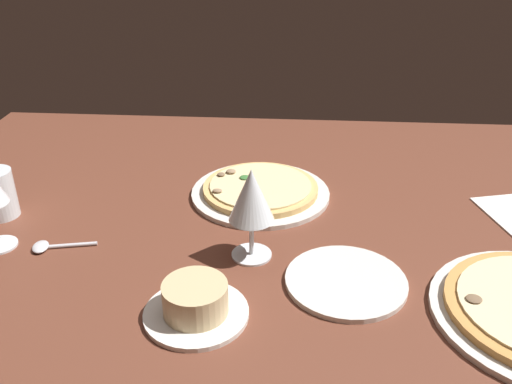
{
  "coord_description": "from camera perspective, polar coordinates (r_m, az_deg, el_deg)",
  "views": [
    {
      "loc": [
        -7.71,
        92.21,
        57.64
      ],
      "look_at": [
        -0.62,
        -4.3,
        7.0
      ],
      "focal_mm": 38.5,
      "sensor_mm": 36.0,
      "label": 1
    }
  ],
  "objects": [
    {
      "name": "dining_table",
      "position": [
        1.08,
        -0.5,
        -3.4
      ],
      "size": [
        150.0,
        110.0,
        4.0
      ],
      "primitive_type": "cube",
      "color": "brown",
      "rests_on": "ground"
    },
    {
      "name": "side_plate",
      "position": [
        0.9,
        9.32,
        -9.14
      ],
      "size": [
        19.46,
        19.46,
        0.9
      ],
      "primitive_type": "cylinder",
      "color": "silver",
      "rests_on": "dining_table"
    },
    {
      "name": "wine_glass_near",
      "position": [
        0.89,
        -0.49,
        -0.55
      ],
      "size": [
        7.64,
        7.64,
        16.47
      ],
      "color": "silver",
      "rests_on": "dining_table"
    },
    {
      "name": "pizza_main",
      "position": [
        1.14,
        0.45,
        0.17
      ],
      "size": [
        28.64,
        28.64,
        3.35
      ],
      "color": "silver",
      "rests_on": "dining_table"
    },
    {
      "name": "ramekin_on_saucer",
      "position": [
        0.82,
        -6.3,
        -11.39
      ],
      "size": [
        15.57,
        15.57,
        5.55
      ],
      "color": "silver",
      "rests_on": "dining_table"
    },
    {
      "name": "spoon",
      "position": [
        1.04,
        -20.7,
        -5.3
      ],
      "size": [
        11.34,
        4.64,
        1.0
      ],
      "color": "silver",
      "rests_on": "dining_table"
    }
  ]
}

